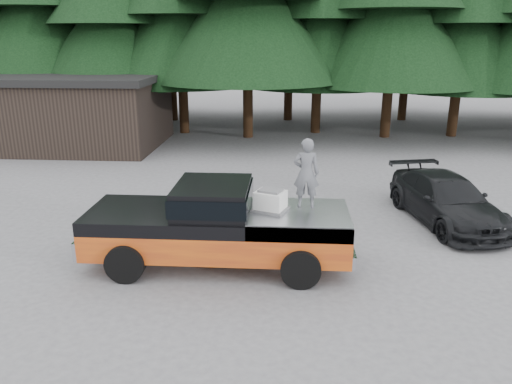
# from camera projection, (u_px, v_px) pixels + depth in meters

# --- Properties ---
(ground) EXTENTS (120.00, 120.00, 0.00)m
(ground) POSITION_uv_depth(u_px,v_px,m) (239.00, 258.00, 11.77)
(ground) COLOR #4F4F51
(ground) RESTS_ON ground
(pickup_truck) EXTENTS (6.00, 2.04, 1.33)m
(pickup_truck) POSITION_uv_depth(u_px,v_px,m) (218.00, 237.00, 11.28)
(pickup_truck) COLOR #C05311
(pickup_truck) RESTS_ON ground
(truck_cab) EXTENTS (1.66, 1.90, 0.59)m
(truck_cab) POSITION_uv_depth(u_px,v_px,m) (213.00, 197.00, 10.99)
(truck_cab) COLOR black
(truck_cab) RESTS_ON pickup_truck
(air_compressor) EXTENTS (0.76, 0.70, 0.43)m
(air_compressor) POSITION_uv_depth(u_px,v_px,m) (270.00, 202.00, 10.93)
(air_compressor) COLOR silver
(air_compressor) RESTS_ON pickup_truck
(man_on_bed) EXTENTS (0.57, 0.38, 1.57)m
(man_on_bed) POSITION_uv_depth(u_px,v_px,m) (306.00, 173.00, 11.02)
(man_on_bed) COLOR #515358
(man_on_bed) RESTS_ON pickup_truck
(parked_car) EXTENTS (2.78, 4.79, 1.31)m
(parked_car) POSITION_uv_depth(u_px,v_px,m) (446.00, 200.00, 13.87)
(parked_car) COLOR black
(parked_car) RESTS_ON ground
(utility_building) EXTENTS (8.40, 6.40, 3.30)m
(utility_building) POSITION_uv_depth(u_px,v_px,m) (73.00, 110.00, 23.26)
(utility_building) COLOR black
(utility_building) RESTS_ON ground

